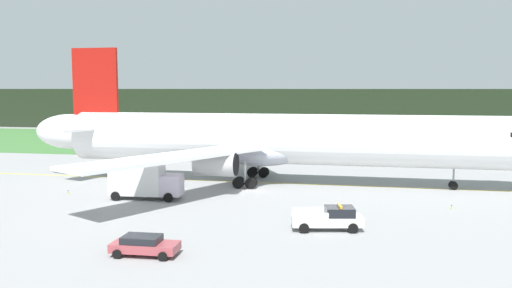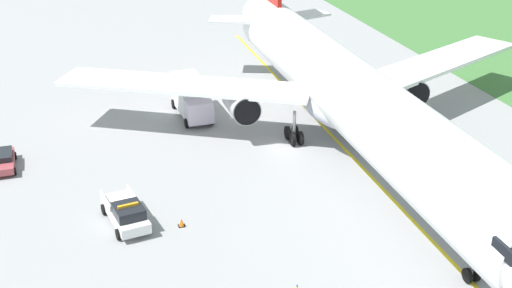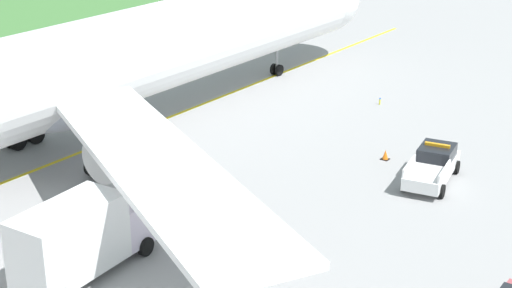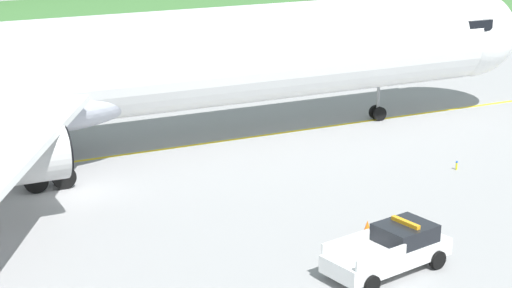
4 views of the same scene
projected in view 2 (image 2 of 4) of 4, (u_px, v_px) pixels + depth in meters
ground at (285, 148)px, 56.85m from camera, size 320.00×320.00×0.00m
taxiway_centerline_main at (349, 153)px, 55.94m from camera, size 78.40×0.80×0.01m
airliner at (350, 95)px, 54.32m from camera, size 59.56×46.69×15.63m
ops_pickup_truck at (126, 213)px, 45.10m from camera, size 5.67×3.07×1.94m
catering_truck at (191, 97)px, 62.96m from camera, size 7.11×3.06×3.71m
staff_car at (2, 160)px, 53.10m from camera, size 4.38×2.18×1.30m
apron_cone at (182, 222)px, 45.15m from camera, size 0.47×0.47×0.60m
taxiway_edge_light_east at (297, 288)px, 38.50m from camera, size 0.12×0.12×0.50m
taxiway_edge_light_west at (183, 84)px, 71.38m from camera, size 0.12×0.12×0.40m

